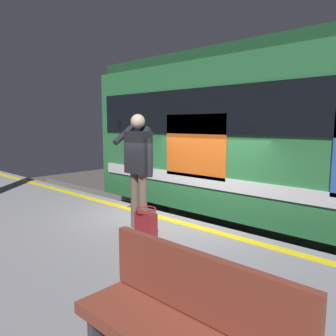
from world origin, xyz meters
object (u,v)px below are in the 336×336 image
Objects in this scene: train_carriage at (308,133)px; passenger at (139,162)px; bench at (184,328)px; handbag at (146,223)px.

train_carriage reaches higher than passenger.
bench is (-2.65, 2.05, -0.58)m from passenger.
handbag is (-0.35, 0.20, -0.86)m from passenger.
passenger reaches higher than handbag.
train_carriage is at bearing -105.68° from handbag.
train_carriage is 3.87m from handbag.
passenger is at bearing 68.05° from train_carriage.
train_carriage is 5.33× the size of passenger.
train_carriage is at bearing -76.41° from bench.
passenger is 4.23× the size of handbag.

